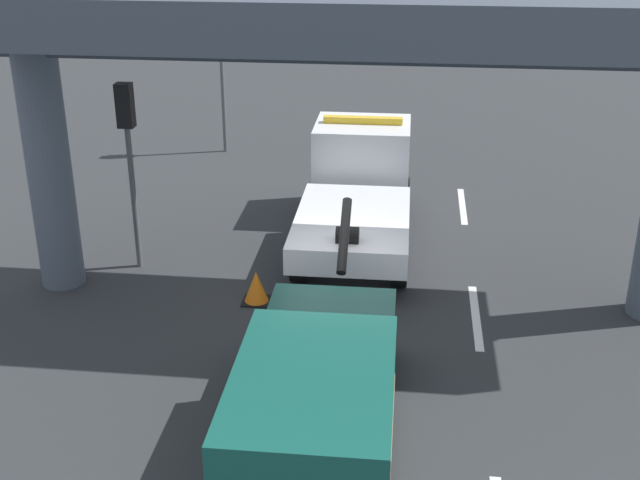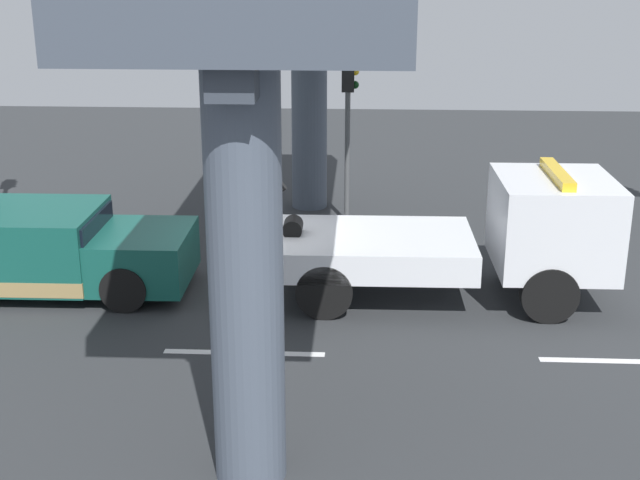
{
  "view_description": "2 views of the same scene",
  "coord_description": "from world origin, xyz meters",
  "views": [
    {
      "loc": [
        -14.21,
        -1.19,
        7.61
      ],
      "look_at": [
        0.04,
        0.46,
        1.44
      ],
      "focal_mm": 46.31,
      "sensor_mm": 36.0,
      "label": 1
    },
    {
      "loc": [
        1.85,
        -15.11,
        6.16
      ],
      "look_at": [
        1.11,
        -0.24,
        1.16
      ],
      "focal_mm": 48.65,
      "sensor_mm": 36.0,
      "label": 2
    }
  ],
  "objects": [
    {
      "name": "ground_plane",
      "position": [
        0.0,
        0.0,
        -0.05
      ],
      "size": [
        60.0,
        40.0,
        0.1
      ],
      "primitive_type": "cube",
      "color": "#2D3033"
    },
    {
      "name": "lane_stripe_mid",
      "position": [
        0.0,
        -2.56,
        0.0
      ],
      "size": [
        2.6,
        0.16,
        0.01
      ],
      "primitive_type": "cube",
      "color": "silver",
      "rests_on": "ground"
    },
    {
      "name": "lane_stripe_east",
      "position": [
        6.0,
        -2.56,
        0.0
      ],
      "size": [
        2.6,
        0.16,
        0.01
      ],
      "primitive_type": "cube",
      "color": "silver",
      "rests_on": "ground"
    },
    {
      "name": "tow_truck_white",
      "position": [
        3.91,
        0.01,
        1.2
      ],
      "size": [
        7.26,
        2.44,
        2.46
      ],
      "color": "white",
      "rests_on": "ground"
    },
    {
      "name": "towed_van_green",
      "position": [
        -4.23,
        -0.0,
        0.78
      ],
      "size": [
        5.21,
        2.24,
        1.58
      ],
      "color": "#145147",
      "rests_on": "ground"
    },
    {
      "name": "overpass_structure",
      "position": [
        0.54,
        0.0,
        5.06
      ],
      "size": [
        3.6,
        13.78,
        5.95
      ],
      "color": "#4C5666",
      "rests_on": "ground"
    },
    {
      "name": "traffic_light_far",
      "position": [
        1.52,
        4.57,
        2.93
      ],
      "size": [
        0.39,
        0.32,
        4.01
      ],
      "color": "#515456",
      "rests_on": "ground"
    },
    {
      "name": "traffic_light_mid",
      "position": [
        10.02,
        4.57,
        3.19
      ],
      "size": [
        0.39,
        0.32,
        4.38
      ],
      "color": "#515456",
      "rests_on": "ground"
    },
    {
      "name": "traffic_cone_orange",
      "position": [
        0.13,
        1.74,
        0.31
      ],
      "size": [
        0.55,
        0.55,
        0.66
      ],
      "color": "orange",
      "rests_on": "ground"
    }
  ]
}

